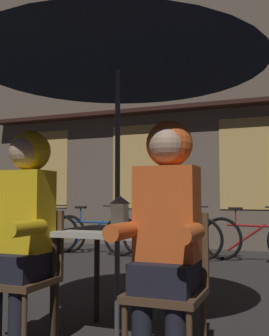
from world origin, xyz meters
TOP-DOWN VIEW (x-y plane):
  - cafe_table at (0.00, 0.00)m, footprint 0.72×0.72m
  - patio_umbrella at (0.00, 0.00)m, footprint 2.10×2.10m
  - lantern at (0.06, -0.10)m, footprint 0.11×0.11m
  - chair_left at (-0.48, -0.37)m, footprint 0.40×0.40m
  - chair_right at (0.48, -0.37)m, footprint 0.40×0.40m
  - person_left_hooded at (-0.48, -0.43)m, footprint 0.45×0.56m
  - person_right_hooded at (0.48, -0.43)m, footprint 0.45×0.56m
  - shopfront_building at (-0.68, 5.40)m, footprint 10.00×0.93m
  - bicycle_nearest at (-3.19, 3.61)m, footprint 1.68×0.20m
  - bicycle_second at (-2.03, 3.67)m, footprint 1.68×0.17m
  - bicycle_third at (-0.68, 3.63)m, footprint 1.68×0.13m
  - bicycle_fourth at (0.59, 3.70)m, footprint 1.65×0.44m

SIDE VIEW (x-z plane):
  - bicycle_nearest at x=-3.19m, z-range -0.07..0.77m
  - bicycle_second at x=-2.03m, z-range -0.07..0.77m
  - bicycle_third at x=-0.68m, z-range -0.07..0.77m
  - bicycle_fourth at x=0.59m, z-range -0.07..0.77m
  - chair_left at x=-0.48m, z-range 0.05..0.92m
  - chair_right at x=0.48m, z-range 0.05..0.92m
  - cafe_table at x=0.00m, z-range 0.27..1.01m
  - person_left_hooded at x=-0.48m, z-range 0.15..1.55m
  - person_right_hooded at x=0.48m, z-range 0.15..1.55m
  - lantern at x=0.06m, z-range 0.75..0.98m
  - patio_umbrella at x=0.00m, z-range 0.90..3.21m
  - shopfront_building at x=-0.68m, z-range -0.01..6.19m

